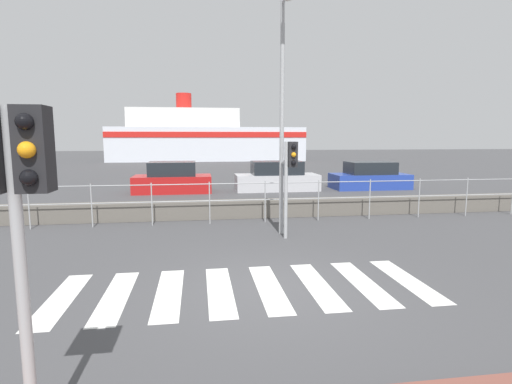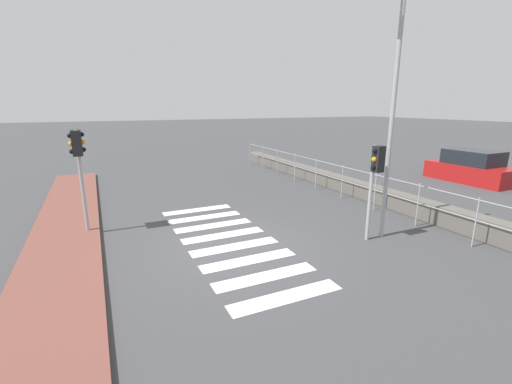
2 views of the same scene
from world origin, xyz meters
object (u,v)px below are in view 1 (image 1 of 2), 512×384
object	(u,v)px
streetlamp	(283,93)
parked_car_blue	(370,177)
traffic_light_near	(14,185)
parked_car_silver	(277,178)
parked_car_red	(173,179)
ferry_boat	(203,139)
traffic_light_far	(290,168)

from	to	relation	value
streetlamp	parked_car_blue	xyz separation A→B (m)	(6.83, 9.44, -3.32)
traffic_light_near	parked_car_silver	size ratio (longest dim) A/B	0.70
parked_car_silver	parked_car_blue	distance (m)	5.10
parked_car_red	parked_car_blue	world-z (taller)	parked_car_red
traffic_light_near	parked_car_silver	xyz separation A→B (m)	(5.51, 16.87, -1.71)
ferry_boat	parked_car_blue	size ratio (longest dim) A/B	5.61
parked_car_red	traffic_light_near	bearing A→B (deg)	-90.63
ferry_boat	traffic_light_near	bearing A→B (deg)	-92.69
traffic_light_far	ferry_boat	bearing A→B (deg)	92.63
ferry_boat	parked_car_blue	bearing A→B (deg)	-73.45
ferry_boat	parked_car_red	size ratio (longest dim) A/B	5.95
ferry_boat	parked_car_red	distance (m)	28.63
parked_car_red	parked_car_blue	bearing A→B (deg)	0.00
streetlamp	traffic_light_far	bearing A→B (deg)	-74.03
parked_car_red	parked_car_blue	distance (m)	10.42
traffic_light_near	parked_car_silver	world-z (taller)	traffic_light_near
traffic_light_near	streetlamp	world-z (taller)	streetlamp
parked_car_red	parked_car_silver	xyz separation A→B (m)	(5.32, 0.00, -0.01)
parked_car_red	parked_car_blue	xyz separation A→B (m)	(10.42, 0.00, -0.04)
parked_car_red	parked_car_silver	bearing A→B (deg)	0.00
streetlamp	ferry_boat	world-z (taller)	ferry_boat
ferry_boat	parked_car_silver	bearing A→B (deg)	-83.25
traffic_light_near	ferry_boat	distance (m)	45.41
traffic_light_far	parked_car_red	bearing A→B (deg)	110.62
traffic_light_near	traffic_light_far	xyz separation A→B (m)	(3.89, 7.01, -0.43)
traffic_light_far	parked_car_red	world-z (taller)	traffic_light_far
parked_car_silver	ferry_boat	bearing A→B (deg)	96.75
ferry_boat	parked_car_red	world-z (taller)	ferry_boat
traffic_light_near	streetlamp	distance (m)	8.48
parked_car_silver	traffic_light_near	bearing A→B (deg)	-108.07
traffic_light_near	parked_car_blue	bearing A→B (deg)	57.86
traffic_light_far	parked_car_blue	size ratio (longest dim) A/B	0.65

